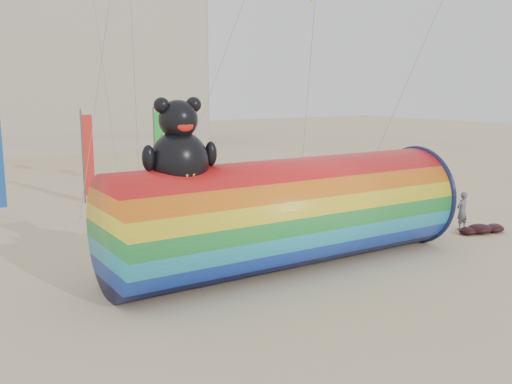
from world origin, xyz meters
TOP-DOWN VIEW (x-y plane):
  - ground at (0.00, 0.00)m, footprint 160.00×160.00m
  - windsock_assembly at (0.58, -0.54)m, footprint 13.43×4.09m
  - kite_handler at (10.34, -0.46)m, footprint 0.65×0.44m
  - fabric_bundle at (10.64, -1.35)m, footprint 2.62×1.35m
  - festival_banners at (-2.23, 14.78)m, footprint 10.07×2.05m

SIDE VIEW (x-z plane):
  - ground at x=0.00m, z-range 0.00..0.00m
  - fabric_bundle at x=10.64m, z-range -0.03..0.37m
  - kite_handler at x=10.34m, z-range 0.00..1.74m
  - windsock_assembly at x=0.58m, z-range -1.04..5.15m
  - festival_banners at x=-2.23m, z-range 0.04..5.24m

